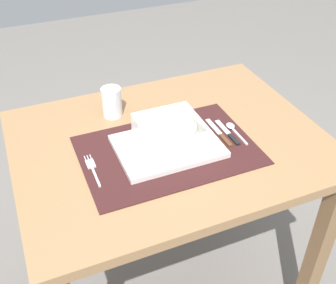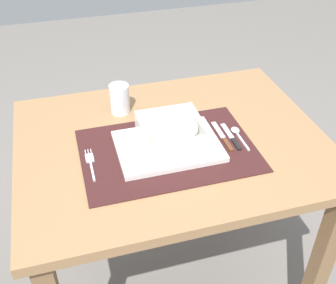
{
  "view_description": "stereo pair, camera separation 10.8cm",
  "coord_description": "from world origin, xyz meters",
  "px_view_note": "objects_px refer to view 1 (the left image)",
  "views": [
    {
      "loc": [
        -0.38,
        -0.89,
        1.43
      ],
      "look_at": [
        -0.03,
        -0.05,
        0.74
      ],
      "focal_mm": 44.67,
      "sensor_mm": 36.0,
      "label": 1
    },
    {
      "loc": [
        -0.28,
        -0.93,
        1.43
      ],
      "look_at": [
        -0.03,
        -0.05,
        0.74
      ],
      "focal_mm": 44.67,
      "sensor_mm": 36.0,
      "label": 2
    }
  ],
  "objects_px": {
    "butter_knife": "(229,134)",
    "bread_knife": "(220,134)",
    "dining_table": "(170,169)",
    "porridge_bowl": "(171,132)",
    "fork": "(92,168)",
    "spoon": "(232,128)",
    "drinking_glass": "(112,103)"
  },
  "relations": [
    {
      "from": "butter_knife",
      "to": "bread_knife",
      "type": "height_order",
      "value": "same"
    },
    {
      "from": "dining_table",
      "to": "butter_knife",
      "type": "relative_size",
      "value": 6.78
    },
    {
      "from": "dining_table",
      "to": "porridge_bowl",
      "type": "distance_m",
      "value": 0.16
    },
    {
      "from": "fork",
      "to": "bread_knife",
      "type": "height_order",
      "value": "bread_knife"
    },
    {
      "from": "butter_knife",
      "to": "bread_knife",
      "type": "relative_size",
      "value": 0.93
    },
    {
      "from": "dining_table",
      "to": "porridge_bowl",
      "type": "bearing_deg",
      "value": -107.67
    },
    {
      "from": "porridge_bowl",
      "to": "butter_knife",
      "type": "height_order",
      "value": "porridge_bowl"
    },
    {
      "from": "spoon",
      "to": "fork",
      "type": "bearing_deg",
      "value": -177.56
    },
    {
      "from": "butter_knife",
      "to": "bread_knife",
      "type": "distance_m",
      "value": 0.02
    },
    {
      "from": "porridge_bowl",
      "to": "spoon",
      "type": "relative_size",
      "value": 1.53
    },
    {
      "from": "fork",
      "to": "spoon",
      "type": "relative_size",
      "value": 1.19
    },
    {
      "from": "drinking_glass",
      "to": "porridge_bowl",
      "type": "bearing_deg",
      "value": -62.93
    },
    {
      "from": "butter_knife",
      "to": "fork",
      "type": "bearing_deg",
      "value": 179.89
    },
    {
      "from": "spoon",
      "to": "drinking_glass",
      "type": "xyz_separation_m",
      "value": [
        -0.3,
        0.22,
        0.04
      ]
    },
    {
      "from": "dining_table",
      "to": "drinking_glass",
      "type": "bearing_deg",
      "value": 121.7
    },
    {
      "from": "spoon",
      "to": "bread_knife",
      "type": "bearing_deg",
      "value": -164.0
    },
    {
      "from": "bread_knife",
      "to": "dining_table",
      "type": "bearing_deg",
      "value": 165.39
    },
    {
      "from": "dining_table",
      "to": "spoon",
      "type": "distance_m",
      "value": 0.23
    },
    {
      "from": "dining_table",
      "to": "drinking_glass",
      "type": "xyz_separation_m",
      "value": [
        -0.11,
        0.19,
        0.16
      ]
    },
    {
      "from": "fork",
      "to": "bread_knife",
      "type": "distance_m",
      "value": 0.38
    },
    {
      "from": "dining_table",
      "to": "butter_knife",
      "type": "bearing_deg",
      "value": -16.48
    },
    {
      "from": "porridge_bowl",
      "to": "spoon",
      "type": "xyz_separation_m",
      "value": [
        0.2,
        -0.01,
        -0.03
      ]
    },
    {
      "from": "drinking_glass",
      "to": "spoon",
      "type": "bearing_deg",
      "value": -35.41
    },
    {
      "from": "fork",
      "to": "dining_table",
      "type": "bearing_deg",
      "value": 11.61
    },
    {
      "from": "spoon",
      "to": "bread_knife",
      "type": "xyz_separation_m",
      "value": [
        -0.05,
        -0.01,
        -0.0
      ]
    },
    {
      "from": "butter_knife",
      "to": "drinking_glass",
      "type": "distance_m",
      "value": 0.37
    },
    {
      "from": "porridge_bowl",
      "to": "fork",
      "type": "xyz_separation_m",
      "value": [
        -0.23,
        -0.02,
        -0.04
      ]
    },
    {
      "from": "fork",
      "to": "drinking_glass",
      "type": "height_order",
      "value": "drinking_glass"
    },
    {
      "from": "bread_knife",
      "to": "spoon",
      "type": "bearing_deg",
      "value": 17.65
    },
    {
      "from": "bread_knife",
      "to": "drinking_glass",
      "type": "bearing_deg",
      "value": 140.54
    },
    {
      "from": "fork",
      "to": "drinking_glass",
      "type": "xyz_separation_m",
      "value": [
        0.13,
        0.23,
        0.04
      ]
    },
    {
      "from": "spoon",
      "to": "butter_knife",
      "type": "bearing_deg",
      "value": -139.78
    }
  ]
}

